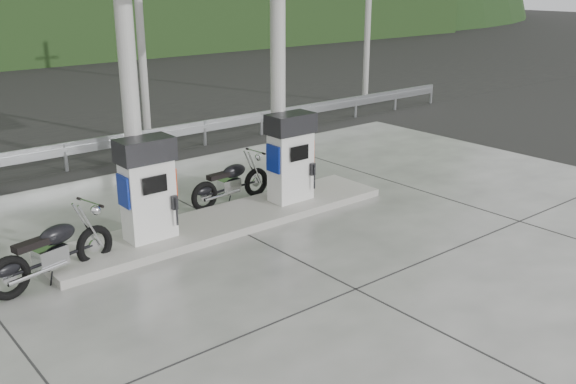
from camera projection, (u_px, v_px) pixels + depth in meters
ground at (312, 268)px, 10.51m from camera, size 160.00×160.00×0.00m
forecourt_apron at (312, 268)px, 10.51m from camera, size 18.00×14.00×0.02m
pump_island at (226, 220)px, 12.31m from camera, size 7.00×1.40×0.15m
gas_pump_left at (148, 189)px, 11.04m from camera, size 0.95×0.55×1.80m
gas_pump_right at (291, 157)px, 12.96m from camera, size 0.95×0.55×1.80m
canopy_column_left at (130, 93)px, 10.82m from camera, size 0.30×0.30×5.00m
canopy_column_right at (278, 76)px, 12.74m from camera, size 0.30×0.30×5.00m
guardrail at (103, 137)px, 16.15m from camera, size 26.00×0.16×1.42m
road at (55, 138)px, 18.94m from camera, size 60.00×7.00×0.01m
motorcycle_left at (53, 252)px, 9.91m from camera, size 2.13×1.10×0.97m
motorcycle_right at (231, 183)px, 13.36m from camera, size 1.91×0.73×0.89m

